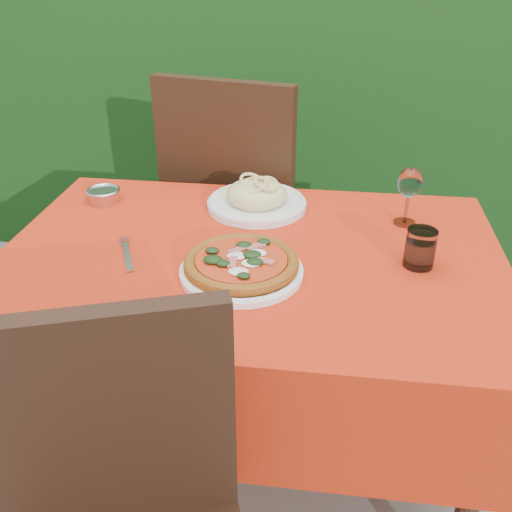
# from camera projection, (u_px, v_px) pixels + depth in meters

# --- Properties ---
(ground) EXTENTS (60.00, 60.00, 0.00)m
(ground) POSITION_uv_depth(u_px,v_px,m) (252.00, 460.00, 1.79)
(ground) COLOR slate
(ground) RESTS_ON ground
(hedge) EXTENTS (3.20, 0.55, 1.78)m
(hedge) POSITION_uv_depth(u_px,v_px,m) (297.00, 63.00, 2.68)
(hedge) COLOR black
(hedge) RESTS_ON ground
(dining_table) EXTENTS (1.26, 0.86, 0.75)m
(dining_table) POSITION_uv_depth(u_px,v_px,m) (251.00, 303.00, 1.50)
(dining_table) COLOR #402414
(dining_table) RESTS_ON ground
(chair_far) EXTENTS (0.57, 0.57, 1.06)m
(chair_far) POSITION_uv_depth(u_px,v_px,m) (238.00, 200.00, 2.06)
(chair_far) COLOR black
(chair_far) RESTS_ON ground
(pizza_plate) EXTENTS (0.34, 0.34, 0.05)m
(pizza_plate) POSITION_uv_depth(u_px,v_px,m) (241.00, 265.00, 1.32)
(pizza_plate) COLOR white
(pizza_plate) RESTS_ON dining_table
(pasta_plate) EXTENTS (0.29, 0.29, 0.08)m
(pasta_plate) POSITION_uv_depth(u_px,v_px,m) (257.00, 198.00, 1.65)
(pasta_plate) COLOR white
(pasta_plate) RESTS_ON dining_table
(water_glass) EXTENTS (0.07, 0.07, 0.09)m
(water_glass) POSITION_uv_depth(u_px,v_px,m) (420.00, 250.00, 1.35)
(water_glass) COLOR silver
(water_glass) RESTS_ON dining_table
(wine_glass) EXTENTS (0.07, 0.07, 0.16)m
(wine_glass) POSITION_uv_depth(u_px,v_px,m) (410.00, 185.00, 1.52)
(wine_glass) COLOR silver
(wine_glass) RESTS_ON dining_table
(fork) EXTENTS (0.10, 0.19, 0.01)m
(fork) POSITION_uv_depth(u_px,v_px,m) (127.00, 257.00, 1.40)
(fork) COLOR #BCBCC3
(fork) RESTS_ON dining_table
(steel_ramekin) EXTENTS (0.09, 0.09, 0.03)m
(steel_ramekin) POSITION_uv_depth(u_px,v_px,m) (104.00, 196.00, 1.70)
(steel_ramekin) COLOR silver
(steel_ramekin) RESTS_ON dining_table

